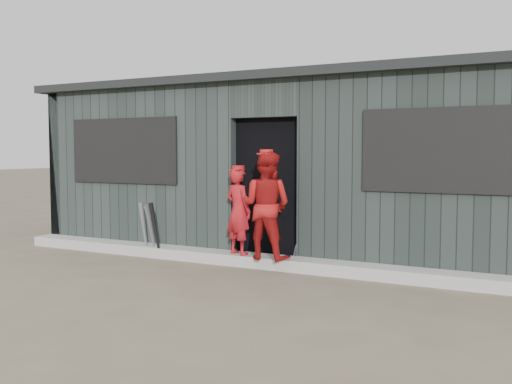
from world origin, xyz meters
The scene contains 9 objects.
ground centered at (0.00, 0.00, 0.00)m, with size 80.00×80.00×0.00m, color brown.
curb centered at (0.00, 1.82, 0.07)m, with size 8.00×0.36×0.15m, color #9C9D98.
bat_left centered at (-1.79, 1.69, 0.40)m, with size 0.07×0.07×0.81m, color gray.
bat_mid centered at (-1.67, 1.70, 0.39)m, with size 0.07×0.07×0.80m, color gray.
bat_right centered at (-1.51, 1.60, 0.41)m, with size 0.07×0.07×0.83m, color black.
player_red_left centered at (-0.25, 1.76, 0.74)m, with size 0.43×0.28×1.18m, color #AB151C.
player_red_right centered at (0.23, 1.64, 0.84)m, with size 0.67×0.53×1.39m, color maroon.
player_grey_back centered at (0.47, 2.34, 0.70)m, with size 0.68×0.44×1.40m, color #A7A7A7.
dugout centered at (0.00, 3.50, 1.29)m, with size 8.30×3.30×2.62m.
Camera 1 is at (3.46, -4.90, 1.53)m, focal length 40.00 mm.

